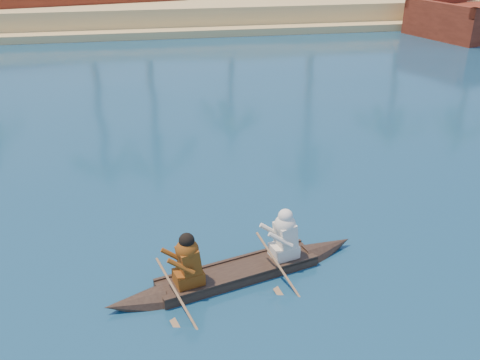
{
  "coord_description": "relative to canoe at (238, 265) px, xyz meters",
  "views": [
    {
      "loc": [
        2.35,
        -5.38,
        5.7
      ],
      "look_at": [
        3.96,
        4.15,
        0.85
      ],
      "focal_mm": 40.0,
      "sensor_mm": 36.0,
      "label": 1
    }
  ],
  "objects": [
    {
      "name": "canoe",
      "position": [
        0.0,
        0.0,
        0.0
      ],
      "size": [
        4.68,
        1.86,
        1.29
      ],
      "rotation": [
        0.0,
        0.0,
        0.27
      ],
      "color": "#38281E",
      "rests_on": "ground"
    },
    {
      "name": "barge_mid",
      "position": [
        -5.66,
        24.89,
        0.5
      ],
      "size": [
        13.34,
        6.37,
        2.13
      ],
      "rotation": [
        0.0,
        0.0,
        0.17
      ],
      "color": "maroon",
      "rests_on": "ground"
    }
  ]
}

